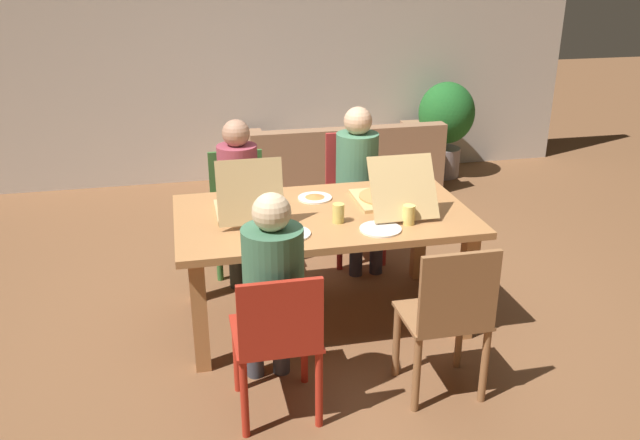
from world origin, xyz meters
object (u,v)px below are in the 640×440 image
drinking_glass_0 (409,215)px  chair_1 (278,338)px  dining_table (323,227)px  person_2 (359,174)px  chair_3 (449,316)px  pizza_box_1 (247,207)px  drinking_glass_1 (338,213)px  plate_1 (380,229)px  plate_0 (315,197)px  drinking_glass_2 (420,181)px  potted_plant (446,120)px  couch (342,164)px  person_1 (272,284)px  pizza_box_0 (389,196)px  chair_0 (239,207)px  plate_2 (289,234)px  chair_2 (353,193)px  person_0 (239,187)px

drinking_glass_0 → chair_1: bearing=-143.8°
dining_table → drinking_glass_0: (0.47, -0.30, 0.16)m
person_2 → chair_3: (0.00, -1.80, -0.21)m
pizza_box_1 → drinking_glass_1: 0.58m
drinking_glass_0 → drinking_glass_1: same height
person_2 → pizza_box_1: size_ratio=2.49×
drinking_glass_1 → plate_1: bearing=-38.3°
plate_0 → drinking_glass_1: 0.44m
pizza_box_1 → drinking_glass_2: 1.26m
potted_plant → pizza_box_1: bearing=-132.8°
chair_3 → couch: size_ratio=0.47×
person_1 → drinking_glass_2: person_1 is taller
pizza_box_0 → plate_1: 0.45m
person_1 → person_2: size_ratio=1.01×
potted_plant → pizza_box_0: bearing=-119.6°
chair_0 → person_1: (0.00, -1.77, 0.24)m
person_1 → couch: (1.21, 3.33, -0.46)m
chair_0 → plate_0: chair_0 is taller
plate_1 → pizza_box_1: bearing=150.7°
drinking_glass_2 → plate_0: bearing=-176.3°
drinking_glass_2 → chair_3: bearing=-103.2°
chair_0 → pizza_box_0: size_ratio=1.40×
person_2 → potted_plant: size_ratio=1.20×
potted_plant → plate_0: bearing=-128.7°
dining_table → drinking_glass_0: 0.57m
pizza_box_1 → drinking_glass_2: bearing=10.9°
plate_1 → plate_2: 0.54m
couch → chair_2: bearing=-100.8°
chair_0 → chair_1: 1.92m
drinking_glass_0 → drinking_glass_1: bearing=163.9°
chair_3 → drinking_glass_1: bearing=116.8°
chair_2 → drinking_glass_2: bearing=-65.3°
pizza_box_1 → plate_2: pizza_box_1 is taller
pizza_box_0 → chair_2: bearing=89.8°
dining_table → chair_3: bearing=-64.9°
plate_0 → drinking_glass_1: drinking_glass_1 is taller
person_0 → person_2: bearing=0.8°
drinking_glass_1 → drinking_glass_2: size_ratio=1.08×
person_2 → plate_1: bearing=-99.2°
plate_2 → drinking_glass_2: size_ratio=2.26×
plate_1 → drinking_glass_2: bearing=53.2°
couch → chair_3: bearing=-94.8°
chair_0 → pizza_box_1: 0.94m
pizza_box_0 → drinking_glass_1: bearing=-149.3°
plate_2 → drinking_glass_0: 0.74m
chair_2 → person_1: bearing=-117.1°
pizza_box_0 → plate_2: bearing=-153.4°
chair_1 → drinking_glass_0: size_ratio=7.22×
pizza_box_1 → plate_1: size_ratio=1.97×
chair_1 → pizza_box_1: 1.09m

